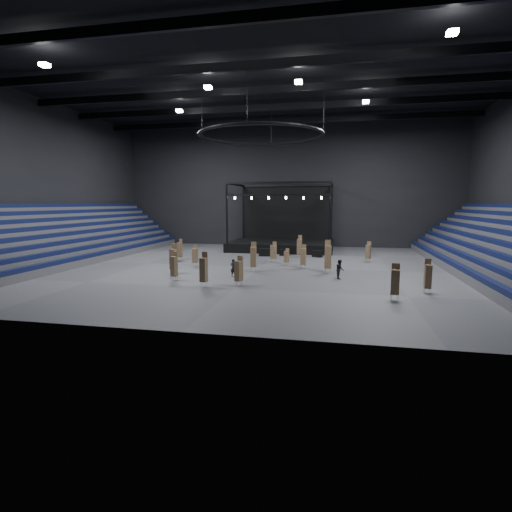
% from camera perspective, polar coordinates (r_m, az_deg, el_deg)
% --- Properties ---
extents(floor, '(50.00, 50.00, 0.00)m').
position_cam_1_polar(floor, '(40.53, 0.68, -1.60)').
color(floor, '#4B4B4D').
rests_on(floor, ground).
extents(ceiling, '(50.00, 42.00, 0.20)m').
position_cam_1_polar(ceiling, '(41.64, 0.72, 23.66)').
color(ceiling, black).
rests_on(ceiling, wall_back).
extents(wall_back, '(50.00, 0.20, 18.00)m').
position_cam_1_polar(wall_back, '(60.81, 4.51, 9.95)').
color(wall_back, black).
rests_on(wall_back, ground).
extents(wall_front, '(50.00, 0.20, 18.00)m').
position_cam_1_polar(wall_front, '(19.96, -11.21, 14.73)').
color(wall_front, black).
rests_on(wall_front, ground).
extents(wall_left, '(0.20, 42.00, 18.00)m').
position_cam_1_polar(wall_left, '(51.10, -28.45, 9.52)').
color(wall_left, black).
rests_on(wall_left, ground).
extents(bleachers_left, '(7.20, 40.00, 6.40)m').
position_cam_1_polar(bleachers_left, '(49.97, -26.11, 1.37)').
color(bleachers_left, '#4E4E51').
rests_on(bleachers_left, floor).
extents(bleachers_right, '(7.20, 40.00, 6.40)m').
position_cam_1_polar(bleachers_right, '(42.44, 32.73, -0.03)').
color(bleachers_right, '#4E4E51').
rests_on(bleachers_right, floor).
extents(stage, '(14.00, 10.00, 9.20)m').
position_cam_1_polar(stage, '(56.26, 3.82, 2.45)').
color(stage, black).
rests_on(stage, floor).
extents(truss_ring, '(12.30, 12.30, 5.15)m').
position_cam_1_polar(truss_ring, '(40.54, 0.71, 16.86)').
color(truss_ring, black).
rests_on(truss_ring, ceiling).
extents(roof_girders, '(49.00, 30.35, 0.70)m').
position_cam_1_polar(roof_girders, '(41.42, 0.72, 22.60)').
color(roof_girders, black).
rests_on(roof_girders, ceiling).
extents(floodlights, '(28.60, 16.60, 0.25)m').
position_cam_1_polar(floodlights, '(37.49, -0.54, 23.27)').
color(floodlights, white).
rests_on(floodlights, roof_girders).
extents(flight_case_left, '(1.46, 0.88, 0.92)m').
position_cam_1_polar(flight_case_left, '(48.89, 1.23, 0.52)').
color(flight_case_left, black).
rests_on(flight_case_left, floor).
extents(flight_case_mid, '(1.28, 0.86, 0.78)m').
position_cam_1_polar(flight_case_mid, '(49.31, 4.12, 0.49)').
color(flight_case_mid, black).
rests_on(flight_case_mid, floor).
extents(flight_case_right, '(1.32, 0.92, 0.80)m').
position_cam_1_polar(flight_case_right, '(48.51, 8.75, 0.31)').
color(flight_case_right, black).
rests_on(flight_case_right, floor).
extents(chair_stack_0, '(0.56, 0.56, 2.41)m').
position_cam_1_polar(chair_stack_0, '(39.68, 6.77, -0.03)').
color(chair_stack_0, silver).
rests_on(chair_stack_0, floor).
extents(chair_stack_1, '(0.69, 0.69, 2.29)m').
position_cam_1_polar(chair_stack_1, '(43.44, 2.52, 0.63)').
color(chair_stack_1, silver).
rests_on(chair_stack_1, floor).
extents(chair_stack_2, '(0.57, 0.57, 2.74)m').
position_cam_1_polar(chair_stack_2, '(31.09, -7.48, -1.88)').
color(chair_stack_2, silver).
rests_on(chair_stack_2, floor).
extents(chair_stack_3, '(0.57, 0.57, 2.44)m').
position_cam_1_polar(chair_stack_3, '(34.04, -11.62, -1.39)').
color(chair_stack_3, silver).
rests_on(chair_stack_3, floor).
extents(chair_stack_4, '(0.60, 0.60, 2.78)m').
position_cam_1_polar(chair_stack_4, '(37.17, -11.72, -0.36)').
color(chair_stack_4, silver).
rests_on(chair_stack_4, floor).
extents(chair_stack_5, '(0.60, 0.60, 2.50)m').
position_cam_1_polar(chair_stack_5, '(28.04, 19.26, -3.43)').
color(chair_stack_5, silver).
rests_on(chair_stack_5, floor).
extents(chair_stack_6, '(0.55, 0.55, 1.81)m').
position_cam_1_polar(chair_stack_6, '(41.47, 4.40, -0.05)').
color(chair_stack_6, silver).
rests_on(chair_stack_6, floor).
extents(chair_stack_7, '(0.61, 0.61, 2.45)m').
position_cam_1_polar(chair_stack_7, '(45.80, -10.82, 0.92)').
color(chair_stack_7, silver).
rests_on(chair_stack_7, floor).
extents(chair_stack_8, '(0.63, 0.63, 2.31)m').
position_cam_1_polar(chair_stack_8, '(31.41, -2.43, -2.05)').
color(chair_stack_8, silver).
rests_on(chair_stack_8, floor).
extents(chair_stack_9, '(0.47, 0.47, 2.51)m').
position_cam_1_polar(chair_stack_9, '(31.14, 23.35, -2.63)').
color(chair_stack_9, silver).
rests_on(chair_stack_9, floor).
extents(chair_stack_10, '(0.56, 0.56, 2.10)m').
position_cam_1_polar(chair_stack_10, '(44.21, -11.65, 0.48)').
color(chair_stack_10, silver).
rests_on(chair_stack_10, floor).
extents(chair_stack_11, '(0.64, 0.64, 3.08)m').
position_cam_1_polar(chair_stack_11, '(37.44, 10.23, -0.07)').
color(chair_stack_11, silver).
rests_on(chair_stack_11, floor).
extents(chair_stack_12, '(0.59, 0.59, 2.68)m').
position_cam_1_polar(chair_stack_12, '(47.78, 6.23, 1.41)').
color(chair_stack_12, silver).
rests_on(chair_stack_12, floor).
extents(chair_stack_13, '(0.62, 0.62, 2.38)m').
position_cam_1_polar(chair_stack_13, '(31.23, -2.52, -2.07)').
color(chair_stack_13, silver).
rests_on(chair_stack_13, floor).
extents(chair_stack_14, '(0.51, 0.51, 2.23)m').
position_cam_1_polar(chair_stack_14, '(41.16, -8.69, 0.12)').
color(chair_stack_14, silver).
rests_on(chair_stack_14, floor).
extents(chair_stack_15, '(0.64, 0.64, 2.30)m').
position_cam_1_polar(chair_stack_15, '(45.40, 15.75, 0.64)').
color(chair_stack_15, silver).
rests_on(chair_stack_15, floor).
extents(chair_stack_16, '(0.56, 0.56, 2.82)m').
position_cam_1_polar(chair_stack_16, '(37.79, -0.38, -0.06)').
color(chair_stack_16, silver).
rests_on(chair_stack_16, floor).
extents(man_center, '(0.65, 0.51, 1.58)m').
position_cam_1_polar(man_center, '(35.26, -3.25, -1.69)').
color(man_center, black).
rests_on(man_center, floor).
extents(crew_member, '(0.74, 0.89, 1.67)m').
position_cam_1_polar(crew_member, '(34.92, 11.89, -1.86)').
color(crew_member, black).
rests_on(crew_member, floor).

